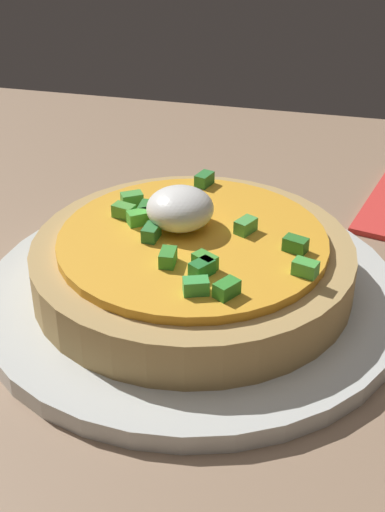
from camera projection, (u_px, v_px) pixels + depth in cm
name	position (u px, v px, depth cm)	size (l,w,h in cm)	color
dining_table	(76.00, 398.00, 38.82)	(97.83, 82.74, 3.47)	#94765C
plate	(192.00, 293.00, 43.23)	(24.60, 24.60, 1.13)	silver
pizza	(192.00, 260.00, 42.08)	(18.60, 18.60, 5.66)	tan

